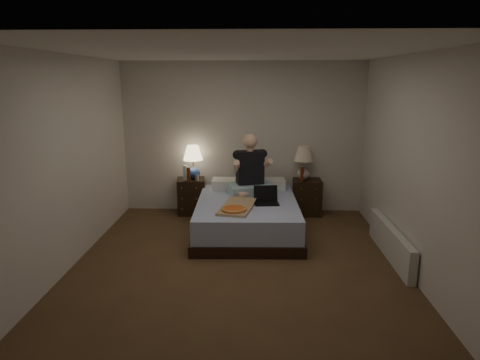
{
  "coord_description": "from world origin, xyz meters",
  "views": [
    {
      "loc": [
        0.2,
        -4.85,
        2.22
      ],
      "look_at": [
        0.0,
        0.9,
        0.85
      ],
      "focal_mm": 32.0,
      "sensor_mm": 36.0,
      "label": 1
    }
  ],
  "objects_px": {
    "lamp_right": "(303,163)",
    "water_bottle": "(185,173)",
    "nightstand_right": "(307,197)",
    "radiator": "(391,242)",
    "bed": "(247,217)",
    "beer_bottle_left": "(189,174)",
    "nightstand_left": "(191,196)",
    "lamp_left": "(193,162)",
    "laptop": "(267,196)",
    "person": "(251,165)",
    "pizza_box": "(234,210)",
    "soda_can": "(197,178)",
    "beer_bottle_right": "(302,174)"
  },
  "relations": [
    {
      "from": "soda_can",
      "to": "radiator",
      "type": "distance_m",
      "value": 3.16
    },
    {
      "from": "nightstand_left",
      "to": "beer_bottle_left",
      "type": "height_order",
      "value": "beer_bottle_left"
    },
    {
      "from": "nightstand_right",
      "to": "nightstand_left",
      "type": "bearing_deg",
      "value": 179.85
    },
    {
      "from": "lamp_left",
      "to": "laptop",
      "type": "bearing_deg",
      "value": -41.57
    },
    {
      "from": "nightstand_left",
      "to": "pizza_box",
      "type": "height_order",
      "value": "nightstand_left"
    },
    {
      "from": "person",
      "to": "beer_bottle_right",
      "type": "bearing_deg",
      "value": 14.51
    },
    {
      "from": "soda_can",
      "to": "radiator",
      "type": "relative_size",
      "value": 0.06
    },
    {
      "from": "laptop",
      "to": "bed",
      "type": "bearing_deg",
      "value": 146.21
    },
    {
      "from": "soda_can",
      "to": "laptop",
      "type": "relative_size",
      "value": 0.29
    },
    {
      "from": "lamp_left",
      "to": "soda_can",
      "type": "bearing_deg",
      "value": -62.35
    },
    {
      "from": "bed",
      "to": "pizza_box",
      "type": "height_order",
      "value": "pizza_box"
    },
    {
      "from": "bed",
      "to": "lamp_right",
      "type": "xyz_separation_m",
      "value": [
        0.9,
        0.91,
        0.63
      ]
    },
    {
      "from": "person",
      "to": "laptop",
      "type": "xyz_separation_m",
      "value": [
        0.23,
        -0.5,
        -0.35
      ]
    },
    {
      "from": "beer_bottle_left",
      "to": "water_bottle",
      "type": "bearing_deg",
      "value": 130.52
    },
    {
      "from": "bed",
      "to": "soda_can",
      "type": "relative_size",
      "value": 19.18
    },
    {
      "from": "nightstand_right",
      "to": "lamp_left",
      "type": "relative_size",
      "value": 1.05
    },
    {
      "from": "soda_can",
      "to": "lamp_left",
      "type": "bearing_deg",
      "value": 117.65
    },
    {
      "from": "lamp_left",
      "to": "beer_bottle_right",
      "type": "xyz_separation_m",
      "value": [
        1.79,
        -0.08,
        -0.17
      ]
    },
    {
      "from": "lamp_right",
      "to": "laptop",
      "type": "relative_size",
      "value": 1.65
    },
    {
      "from": "nightstand_left",
      "to": "lamp_left",
      "type": "height_order",
      "value": "lamp_left"
    },
    {
      "from": "nightstand_left",
      "to": "laptop",
      "type": "distance_m",
      "value": 1.65
    },
    {
      "from": "laptop",
      "to": "beer_bottle_left",
      "type": "bearing_deg",
      "value": 138.64
    },
    {
      "from": "person",
      "to": "radiator",
      "type": "xyz_separation_m",
      "value": [
        1.79,
        -1.2,
        -0.74
      ]
    },
    {
      "from": "nightstand_right",
      "to": "radiator",
      "type": "relative_size",
      "value": 0.37
    },
    {
      "from": "beer_bottle_left",
      "to": "person",
      "type": "distance_m",
      "value": 1.11
    },
    {
      "from": "laptop",
      "to": "person",
      "type": "bearing_deg",
      "value": 108.85
    },
    {
      "from": "pizza_box",
      "to": "radiator",
      "type": "xyz_separation_m",
      "value": [
        2.0,
        -0.29,
        -0.32
      ]
    },
    {
      "from": "nightstand_right",
      "to": "lamp_left",
      "type": "xyz_separation_m",
      "value": [
        -1.89,
        0.0,
        0.58
      ]
    },
    {
      "from": "nightstand_right",
      "to": "laptop",
      "type": "bearing_deg",
      "value": -124.16
    },
    {
      "from": "pizza_box",
      "to": "radiator",
      "type": "distance_m",
      "value": 2.05
    },
    {
      "from": "lamp_left",
      "to": "radiator",
      "type": "bearing_deg",
      "value": -32.67
    },
    {
      "from": "nightstand_left",
      "to": "lamp_right",
      "type": "relative_size",
      "value": 1.05
    },
    {
      "from": "water_bottle",
      "to": "person",
      "type": "relative_size",
      "value": 0.27
    },
    {
      "from": "pizza_box",
      "to": "lamp_left",
      "type": "bearing_deg",
      "value": 127.83
    },
    {
      "from": "bed",
      "to": "lamp_left",
      "type": "relative_size",
      "value": 3.43
    },
    {
      "from": "beer_bottle_left",
      "to": "beer_bottle_right",
      "type": "xyz_separation_m",
      "value": [
        1.84,
        0.09,
        -0.0
      ]
    },
    {
      "from": "lamp_right",
      "to": "water_bottle",
      "type": "relative_size",
      "value": 2.24
    },
    {
      "from": "water_bottle",
      "to": "laptop",
      "type": "bearing_deg",
      "value": -36.23
    },
    {
      "from": "person",
      "to": "beer_bottle_left",
      "type": "bearing_deg",
      "value": 144.01
    },
    {
      "from": "laptop",
      "to": "pizza_box",
      "type": "relative_size",
      "value": 0.45
    },
    {
      "from": "water_bottle",
      "to": "pizza_box",
      "type": "distance_m",
      "value": 1.64
    },
    {
      "from": "soda_can",
      "to": "laptop",
      "type": "xyz_separation_m",
      "value": [
        1.12,
        -0.91,
        -0.04
      ]
    },
    {
      "from": "water_bottle",
      "to": "beer_bottle_left",
      "type": "bearing_deg",
      "value": -49.48
    },
    {
      "from": "laptop",
      "to": "nightstand_right",
      "type": "bearing_deg",
      "value": 50.27
    },
    {
      "from": "bed",
      "to": "beer_bottle_left",
      "type": "distance_m",
      "value": 1.3
    },
    {
      "from": "lamp_right",
      "to": "radiator",
      "type": "relative_size",
      "value": 0.35
    },
    {
      "from": "laptop",
      "to": "pizza_box",
      "type": "distance_m",
      "value": 0.62
    },
    {
      "from": "soda_can",
      "to": "beer_bottle_left",
      "type": "height_order",
      "value": "beer_bottle_left"
    },
    {
      "from": "soda_can",
      "to": "pizza_box",
      "type": "distance_m",
      "value": 1.5
    },
    {
      "from": "soda_can",
      "to": "beer_bottle_right",
      "type": "height_order",
      "value": "beer_bottle_right"
    }
  ]
}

